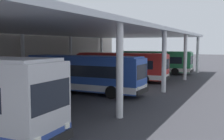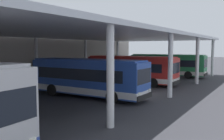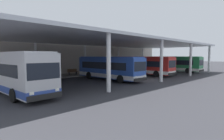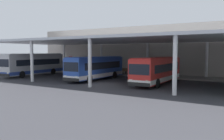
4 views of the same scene
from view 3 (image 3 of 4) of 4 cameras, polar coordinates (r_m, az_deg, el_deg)
The scene contains 11 objects.
ground_plane at distance 25.04m, azimuth 10.28°, elevation -3.09°, with size 200.00×200.00×0.00m, color #333338.
platform_kerb at distance 33.10m, azimuth -6.69°, elevation -1.07°, with size 42.00×4.50×0.18m, color gray.
station_building_facade at distance 35.57m, azimuth -10.02°, elevation 5.80°, with size 48.00×1.60×8.27m, color #ADA399.
canopy_shelter at distance 28.39m, azimuth 1.16°, elevation 8.56°, with size 40.00×17.00×5.55m.
bus_nearest_bay at distance 17.94m, azimuth -28.80°, elevation -0.62°, with size 3.08×11.43×3.57m.
bus_second_bay at distance 24.53m, azimuth -0.94°, elevation 0.71°, with size 2.75×10.54×3.17m.
bus_middle_bay at distance 31.40m, azimuth 10.02°, elevation 1.46°, with size 2.73×10.53×3.17m.
bus_far_bay at distance 39.09m, azimuth 19.14°, elevation 1.85°, with size 2.97×10.61×3.17m.
bench_waiting at distance 30.88m, azimuth -12.38°, elevation -0.47°, with size 1.80×0.45×0.92m.
trash_bin at distance 29.74m, azimuth -16.66°, elevation -0.72°, with size 0.52×0.52×0.98m.
banner_sign at distance 25.76m, azimuth -31.72°, elevation 0.95°, with size 0.70×0.12×3.20m.
Camera 3 is at (-20.44, -14.10, 3.25)m, focal length 28.87 mm.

